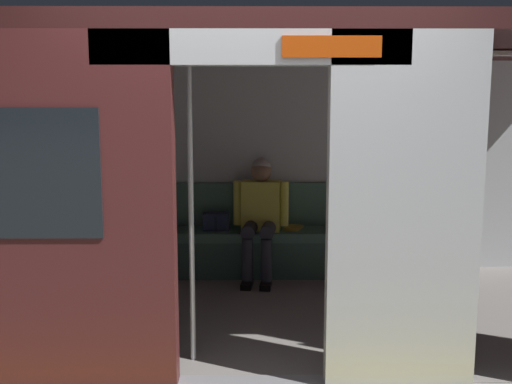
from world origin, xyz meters
The scene contains 7 objects.
ground_plane centered at (0.00, 0.00, 0.00)m, with size 60.00×60.00×0.00m, color gray.
train_car centered at (0.05, -1.25, 1.51)m, with size 6.40×2.85×2.28m.
bench_seat centered at (0.00, -2.34, 0.36)m, with size 3.04×0.44×0.46m.
person_seated centered at (-0.09, -2.29, 0.68)m, with size 0.55×0.70×1.19m.
handbag centered at (0.36, -2.39, 0.55)m, with size 0.26×0.15×0.17m.
book centered at (-0.43, -2.42, 0.48)m, with size 0.15×0.22×0.03m, color gold.
grab_pole_door centered at (0.40, -0.35, 1.07)m, with size 0.04×0.04×2.14m, color silver.
Camera 1 is at (-0.01, 3.53, 1.76)m, focal length 42.01 mm.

